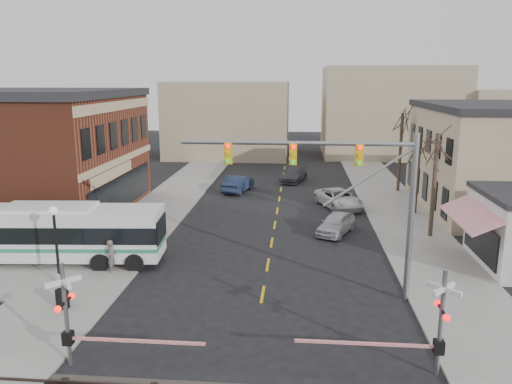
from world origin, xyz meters
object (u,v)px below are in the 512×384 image
(rr_crossing_east, at_px, (428,324))
(car_b, at_px, (238,184))
(car_a, at_px, (336,223))
(car_c, at_px, (339,199))
(traffic_signal_mast, at_px, (348,181))
(pedestrian_near, at_px, (112,256))
(rr_crossing_west, at_px, (78,317))
(pedestrian_far, at_px, (108,235))
(street_lamp, at_px, (55,228))
(transit_bus, at_px, (51,233))
(car_d, at_px, (294,175))
(trash_bin, at_px, (62,299))

(rr_crossing_east, xyz_separation_m, car_b, (-10.28, 29.02, -1.20))
(car_a, relative_size, car_c, 0.78)
(traffic_signal_mast, distance_m, pedestrian_near, 13.34)
(car_b, bearing_deg, car_a, 137.43)
(rr_crossing_west, height_order, pedestrian_far, rr_crossing_west)
(rr_crossing_east, xyz_separation_m, street_lamp, (-16.76, 6.48, 1.09))
(street_lamp, xyz_separation_m, pedestrian_near, (2.11, 1.81, -2.04))
(car_a, bearing_deg, transit_bus, -133.20)
(traffic_signal_mast, relative_size, car_a, 2.59)
(street_lamp, xyz_separation_m, pedestrian_far, (0.50, 5.45, -2.04))
(transit_bus, distance_m, pedestrian_near, 4.24)
(transit_bus, height_order, pedestrian_far, transit_bus)
(transit_bus, relative_size, street_lamp, 3.13)
(street_lamp, distance_m, car_b, 23.57)
(rr_crossing_west, relative_size, car_b, 1.20)
(traffic_signal_mast, bearing_deg, car_b, 109.23)
(car_a, relative_size, car_b, 0.90)
(car_a, distance_m, car_b, 14.91)
(transit_bus, relative_size, car_d, 2.70)
(rr_crossing_west, relative_size, car_d, 1.19)
(street_lamp, height_order, car_d, street_lamp)
(rr_crossing_east, bearing_deg, car_b, 109.51)
(car_b, distance_m, car_c, 10.39)
(car_b, xyz_separation_m, car_d, (5.15, 5.20, -0.08))
(traffic_signal_mast, distance_m, car_d, 28.55)
(car_c, relative_size, pedestrian_near, 3.01)
(street_lamp, distance_m, trash_bin, 3.95)
(rr_crossing_west, xyz_separation_m, car_a, (10.51, 17.15, -1.25))
(car_a, distance_m, car_c, 7.24)
(street_lamp, bearing_deg, car_d, 67.28)
(car_a, bearing_deg, traffic_signal_mast, -68.19)
(street_lamp, relative_size, car_b, 0.87)
(rr_crossing_east, bearing_deg, street_lamp, 158.86)
(transit_bus, xyz_separation_m, trash_bin, (3.32, -5.74, -1.27))
(pedestrian_near, bearing_deg, car_d, -26.51)
(traffic_signal_mast, distance_m, rr_crossing_east, 7.71)
(street_lamp, bearing_deg, rr_crossing_west, -58.84)
(car_c, bearing_deg, rr_crossing_east, -107.99)
(car_d, height_order, pedestrian_far, pedestrian_far)
(transit_bus, relative_size, pedestrian_near, 7.13)
(street_lamp, height_order, pedestrian_near, street_lamp)
(traffic_signal_mast, distance_m, rr_crossing_west, 12.82)
(rr_crossing_east, distance_m, trash_bin, 15.82)
(rr_crossing_east, relative_size, car_d, 1.19)
(car_b, relative_size, pedestrian_far, 2.62)
(transit_bus, height_order, car_d, transit_bus)
(car_a, xyz_separation_m, car_c, (0.72, 7.20, 0.04))
(rr_crossing_east, xyz_separation_m, pedestrian_far, (-16.26, 11.93, -0.96))
(transit_bus, xyz_separation_m, street_lamp, (1.86, -3.05, 1.23))
(traffic_signal_mast, bearing_deg, car_a, 88.14)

